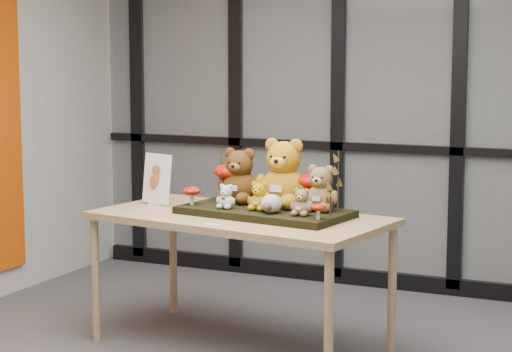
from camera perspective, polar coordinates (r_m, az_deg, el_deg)
The scene contains 22 objects.
room_shell at distance 4.48m, azimuth -0.04°, elevation 6.80°, with size 5.00×5.00×5.00m.
glass_partition at distance 6.81m, azimuth 8.66°, elevation 4.76°, with size 4.90×0.06×2.78m.
display_table at distance 5.43m, azimuth -0.98°, elevation -3.09°, with size 1.82×1.11×0.80m.
diorama_tray at distance 5.40m, azimuth 0.53°, elevation -2.22°, with size 0.98×0.49×0.04m, color black.
bear_pooh_yellow at distance 5.43m, azimuth 1.72°, elevation 0.42°, with size 0.34×0.31×0.44m, color #AF7C12, non-canonical shape.
bear_brown_medium at distance 5.58m, azimuth -1.01°, elevation 0.21°, with size 0.28×0.25×0.36m, color #4C2C0D, non-canonical shape.
bear_tan_back at distance 5.30m, azimuth 4.02°, elevation -0.59°, with size 0.22×0.20×0.29m, color olive, non-canonical shape.
bear_small_yellow at distance 5.31m, azimuth 0.19°, elevation -1.15°, with size 0.14×0.13×0.18m, color #AC8709, non-canonical shape.
bear_white_bow at distance 5.38m, azimuth -1.85°, elevation -1.18°, with size 0.12×0.11×0.16m, color silver, non-canonical shape.
bear_beige_small at distance 5.15m, azimuth 2.83°, elevation -1.52°, with size 0.13×0.12×0.17m, color olive, non-canonical shape.
plush_cream_hedgehog at distance 5.22m, azimuth 0.97°, elevation -1.66°, with size 0.09×0.08×0.12m, color beige, non-canonical shape.
mushroom_back_left at distance 5.66m, azimuth -1.43°, elevation -0.24°, with size 0.23×0.23×0.26m, color #A61005, non-canonical shape.
mushroom_back_right at distance 5.39m, azimuth 3.65°, elevation -0.79°, with size 0.21×0.21×0.23m, color #A61005, non-canonical shape.
mushroom_front_left at distance 5.52m, azimuth -3.98°, elevation -1.17°, with size 0.11×0.11×0.12m, color #A61005, non-canonical shape.
mushroom_front_right at distance 5.04m, azimuth 3.85°, elevation -2.14°, with size 0.09×0.09×0.10m, color #A61005, non-canonical shape.
sprig_green_far_left at distance 5.70m, azimuth -2.11°, elevation -0.01°, with size 0.05×0.05×0.29m, color #1A3A0D, non-canonical shape.
sprig_green_mid_left at distance 5.67m, azimuth -0.66°, elevation -0.36°, with size 0.05×0.05×0.23m, color #1A3A0D, non-canonical shape.
sprig_dry_far_right at distance 5.24m, azimuth 5.08°, elevation -0.36°, with size 0.05×0.05×0.35m, color brown, non-canonical shape.
sprig_dry_mid_right at distance 5.13m, azimuth 4.61°, elevation -1.40°, with size 0.05×0.05×0.20m, color brown, non-canonical shape.
sprig_green_centre at distance 5.59m, azimuth 0.80°, elevation -0.71°, with size 0.05×0.05×0.18m, color #1A3A0D, non-canonical shape.
sign_holder at distance 5.79m, azimuth -6.12°, elevation -0.31°, with size 0.23×0.10×0.32m.
label_card at distance 5.11m, azimuth -2.65°, elevation -3.01°, with size 0.10×0.03×0.00m, color white.
Camera 1 is at (1.86, -4.08, 1.74)m, focal length 65.00 mm.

